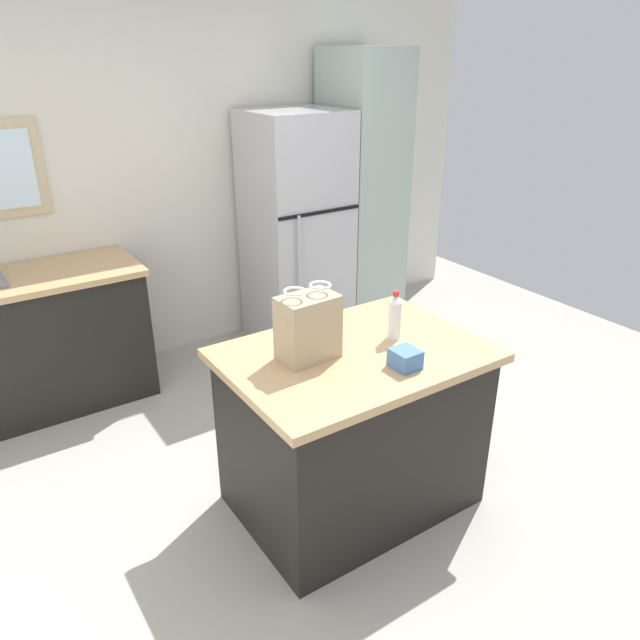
# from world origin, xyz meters

# --- Properties ---
(ground) EXTENTS (6.48, 6.48, 0.00)m
(ground) POSITION_xyz_m (0.00, 0.00, 0.00)
(ground) COLOR #ADA89E
(back_wall) EXTENTS (5.40, 0.13, 2.57)m
(back_wall) POSITION_xyz_m (-0.02, 2.23, 1.29)
(back_wall) COLOR silver
(back_wall) RESTS_ON ground
(kitchen_island) EXTENTS (1.23, 0.88, 0.89)m
(kitchen_island) POSITION_xyz_m (-0.01, -0.04, 0.45)
(kitchen_island) COLOR black
(kitchen_island) RESTS_ON ground
(refrigerator) EXTENTS (0.70, 0.69, 1.79)m
(refrigerator) POSITION_xyz_m (0.81, 1.83, 0.90)
(refrigerator) COLOR #B7B7BC
(refrigerator) RESTS_ON ground
(tall_cabinet) EXTENTS (0.52, 0.62, 2.21)m
(tall_cabinet) POSITION_xyz_m (1.44, 1.83, 1.10)
(tall_cabinet) COLOR #9EB2A8
(tall_cabinet) RESTS_ON ground
(sink_counter) EXTENTS (1.53, 0.63, 1.10)m
(sink_counter) POSITION_xyz_m (-1.23, 1.86, 0.47)
(sink_counter) COLOR black
(sink_counter) RESTS_ON ground
(shopping_bag) EXTENTS (0.28, 0.19, 0.35)m
(shopping_bag) POSITION_xyz_m (-0.23, 0.03, 1.04)
(shopping_bag) COLOR tan
(shopping_bag) RESTS_ON kitchen_island
(small_box) EXTENTS (0.12, 0.13, 0.09)m
(small_box) POSITION_xyz_m (0.08, -0.29, 0.93)
(small_box) COLOR #4775B7
(small_box) RESTS_ON kitchen_island
(bottle) EXTENTS (0.06, 0.06, 0.25)m
(bottle) POSITION_xyz_m (0.23, -0.03, 1.00)
(bottle) COLOR white
(bottle) RESTS_ON kitchen_island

